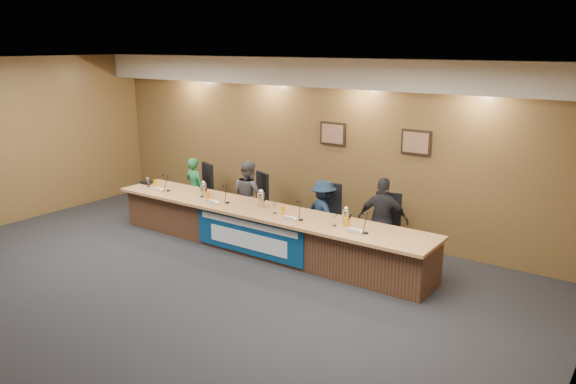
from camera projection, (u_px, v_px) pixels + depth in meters
name	position (u px, v px, depth m)	size (l,w,h in m)	color
floor	(157.00, 301.00, 7.73)	(10.00, 10.00, 0.00)	black
ceiling	(142.00, 63.00, 6.91)	(10.00, 8.00, 0.04)	silver
wall_back	(315.00, 145.00, 10.48)	(10.00, 0.04, 3.20)	brown
wall_right	(569.00, 278.00, 4.53)	(0.04, 8.00, 3.20)	brown
soffit	(308.00, 72.00, 9.93)	(10.00, 0.50, 0.50)	beige
dais_body	(263.00, 231.00, 9.54)	(6.00, 0.80, 0.70)	#4A2C1B
dais_top	(261.00, 210.00, 9.40)	(6.10, 0.95, 0.05)	#B17948
banner	(248.00, 236.00, 9.20)	(2.20, 0.02, 0.65)	navy
banner_text_upper	(247.00, 224.00, 9.14)	(2.00, 0.01, 0.10)	silver
banner_text_lower	(247.00, 241.00, 9.21)	(1.60, 0.01, 0.28)	silver
wall_photo_left	(333.00, 134.00, 10.17)	(0.52, 0.04, 0.42)	black
wall_photo_right	(416.00, 142.00, 9.27)	(0.52, 0.04, 0.42)	black
panelist_a	(195.00, 187.00, 11.34)	(0.45, 0.29, 1.23)	#1C6132
panelist_b	(249.00, 196.00, 10.53)	(0.65, 0.51, 1.34)	#454549
panelist_c	(323.00, 214.00, 9.63)	(0.77, 0.44, 1.20)	#101F34
panelist_d	(383.00, 220.00, 8.98)	(0.82, 0.34, 1.39)	black
office_chair_a	(198.00, 193.00, 11.45)	(0.48, 0.48, 0.08)	black
office_chair_b	(252.00, 204.00, 10.66)	(0.48, 0.48, 0.08)	black
office_chair_c	(326.00, 219.00, 9.74)	(0.48, 0.48, 0.08)	black
office_chair_d	(385.00, 231.00, 9.11)	(0.48, 0.48, 0.08)	black
nameplate_a	(156.00, 189.00, 10.52)	(0.24, 0.06, 0.09)	white
microphone_a	(168.00, 191.00, 10.53)	(0.07, 0.07, 0.02)	black
juice_glass_a	(155.00, 184.00, 10.79)	(0.06, 0.06, 0.15)	orange
water_glass_a	(148.00, 182.00, 10.84)	(0.08, 0.08, 0.18)	silver
nameplate_b	(210.00, 201.00, 9.67)	(0.24, 0.06, 0.09)	white
microphone_b	(227.00, 203.00, 9.73)	(0.07, 0.07, 0.02)	black
juice_glass_b	(208.00, 195.00, 9.95)	(0.06, 0.06, 0.15)	orange
water_glass_b	(201.00, 192.00, 10.09)	(0.08, 0.08, 0.18)	silver
nameplate_c	(288.00, 218.00, 8.77)	(0.24, 0.06, 0.09)	white
microphone_c	(301.00, 220.00, 8.78)	(0.07, 0.07, 0.02)	black
juice_glass_c	(283.00, 211.00, 9.03)	(0.06, 0.06, 0.15)	orange
water_glass_c	(275.00, 208.00, 9.12)	(0.08, 0.08, 0.18)	silver
nameplate_d	(353.00, 230.00, 8.17)	(0.24, 0.06, 0.09)	white
microphone_d	(366.00, 233.00, 8.17)	(0.07, 0.07, 0.02)	black
juice_glass_d	(346.00, 223.00, 8.44)	(0.06, 0.06, 0.15)	orange
water_glass_d	(335.00, 220.00, 8.50)	(0.08, 0.08, 0.18)	silver
carafe_left	(204.00, 190.00, 10.17)	(0.11, 0.11, 0.22)	silver
carafe_mid	(261.00, 200.00, 9.49)	(0.13, 0.13, 0.24)	silver
carafe_right	(346.00, 217.00, 8.57)	(0.11, 0.11, 0.23)	silver
speakerphone	(147.00, 183.00, 11.07)	(0.32, 0.32, 0.05)	black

